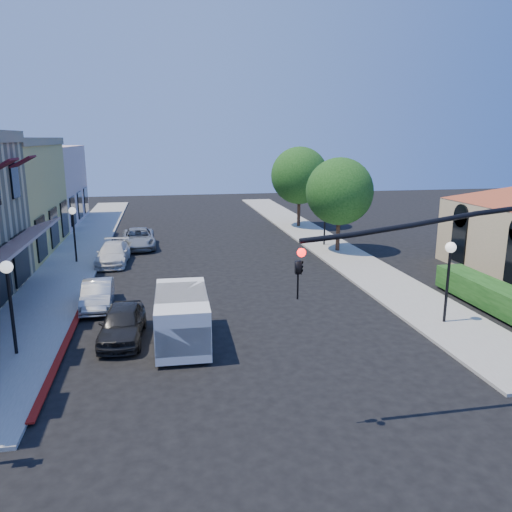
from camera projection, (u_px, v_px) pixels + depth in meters
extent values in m
plane|color=black|center=(304.00, 467.00, 12.02)|extent=(120.00, 120.00, 0.00)
cube|color=gray|center=(84.00, 246.00, 36.20)|extent=(3.50, 50.00, 0.12)
cube|color=gray|center=(315.00, 237.00, 39.41)|extent=(3.50, 50.00, 0.12)
cube|color=maroon|center=(63.00, 353.00, 18.40)|extent=(0.25, 10.00, 0.06)
cube|color=#561416|center=(0.00, 257.00, 20.07)|extent=(1.75, 17.00, 0.67)
cube|color=#4F0F19|center=(4.00, 165.00, 22.25)|extent=(1.02, 1.50, 0.60)
cube|color=#4F0F19|center=(23.00, 161.00, 25.50)|extent=(1.02, 1.50, 0.60)
cube|color=black|center=(1.00, 275.00, 22.82)|extent=(0.12, 2.60, 2.60)
cube|color=black|center=(21.00, 258.00, 26.07)|extent=(0.12, 2.60, 2.60)
cube|color=beige|center=(20.00, 186.00, 44.68)|extent=(10.00, 12.00, 7.00)
cube|color=black|center=(459.00, 239.00, 30.02)|extent=(0.12, 1.40, 2.80)
cube|color=#164212|center=(496.00, 311.00, 22.77)|extent=(1.40, 8.00, 1.10)
cylinder|color=#382216|center=(338.00, 237.00, 34.41)|extent=(0.28, 0.28, 2.10)
sphere|color=#164212|center=(340.00, 191.00, 33.69)|extent=(4.56, 4.56, 4.56)
cylinder|color=#382216|center=(299.00, 215.00, 43.95)|extent=(0.28, 0.28, 2.27)
sphere|color=#164212|center=(299.00, 175.00, 43.16)|extent=(4.94, 4.94, 4.94)
cylinder|color=black|center=(445.00, 222.00, 12.91)|extent=(7.80, 0.14, 0.14)
imported|color=black|center=(299.00, 263.00, 12.41)|extent=(0.20, 0.16, 1.00)
sphere|color=#FF0C0C|center=(301.00, 253.00, 12.16)|extent=(0.22, 0.22, 0.22)
cylinder|color=black|center=(12.00, 315.00, 17.74)|extent=(0.12, 0.12, 3.20)
sphere|color=white|center=(6.00, 267.00, 17.33)|extent=(0.44, 0.44, 0.44)
cylinder|color=black|center=(75.00, 239.00, 31.11)|extent=(0.12, 0.12, 3.20)
sphere|color=white|center=(72.00, 211.00, 30.71)|extent=(0.44, 0.44, 0.44)
cylinder|color=black|center=(447.00, 288.00, 20.86)|extent=(0.12, 0.12, 3.20)
sphere|color=white|center=(451.00, 247.00, 20.45)|extent=(0.44, 0.44, 0.44)
cylinder|color=black|center=(325.00, 225.00, 36.14)|extent=(0.12, 0.12, 3.20)
sphere|color=white|center=(325.00, 200.00, 35.74)|extent=(0.44, 0.44, 0.44)
cube|color=white|center=(182.00, 317.00, 19.02)|extent=(2.06, 4.53, 1.83)
cube|color=white|center=(183.00, 339.00, 17.18)|extent=(1.90, 0.66, 1.02)
cube|color=black|center=(182.00, 322.00, 17.41)|extent=(1.73, 0.15, 0.92)
cube|color=black|center=(181.00, 303.00, 19.20)|extent=(2.03, 2.70, 0.92)
cylinder|color=black|center=(159.00, 353.00, 17.58)|extent=(0.27, 0.68, 0.67)
cylinder|color=black|center=(161.00, 322.00, 20.52)|extent=(0.27, 0.68, 0.67)
cylinder|color=black|center=(208.00, 350.00, 17.85)|extent=(0.27, 0.68, 0.67)
cylinder|color=black|center=(203.00, 320.00, 20.79)|extent=(0.27, 0.68, 0.67)
imported|color=black|center=(122.00, 323.00, 19.43)|extent=(1.84, 4.10, 1.37)
imported|color=#B5B9BB|center=(97.00, 295.00, 23.16)|extent=(1.44, 3.84, 1.25)
imported|color=silver|center=(113.00, 254.00, 31.23)|extent=(2.05, 4.61, 1.31)
imported|color=#96999B|center=(139.00, 238.00, 35.82)|extent=(2.51, 5.04, 1.37)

